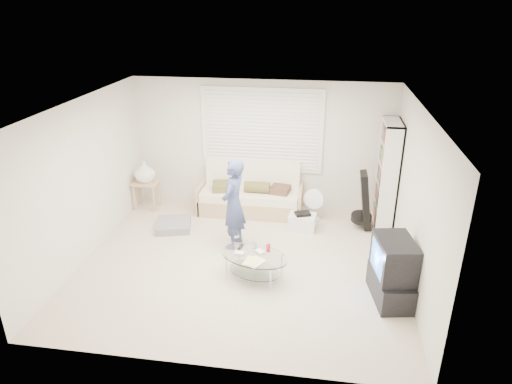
% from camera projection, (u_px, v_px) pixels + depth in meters
% --- Properties ---
extents(ground, '(5.00, 5.00, 0.00)m').
position_uv_depth(ground, '(242.00, 262.00, 7.26)').
color(ground, tan).
rests_on(ground, ground).
extents(room_shell, '(5.02, 4.52, 2.51)m').
position_uv_depth(room_shell, '(246.00, 155.00, 7.05)').
color(room_shell, silver).
rests_on(room_shell, ground).
extents(window_blinds, '(2.32, 0.08, 1.62)m').
position_uv_depth(window_blinds, '(262.00, 131.00, 8.65)').
color(window_blinds, silver).
rests_on(window_blinds, ground).
extents(futon_sofa, '(1.99, 0.80, 0.97)m').
position_uv_depth(futon_sofa, '(251.00, 196.00, 8.86)').
color(futon_sofa, tan).
rests_on(futon_sofa, ground).
extents(grey_floor_pillow, '(0.72, 0.72, 0.13)m').
position_uv_depth(grey_floor_pillow, '(174.00, 225.00, 8.29)').
color(grey_floor_pillow, slate).
rests_on(grey_floor_pillow, ground).
extents(side_table, '(0.50, 0.40, 0.98)m').
position_uv_depth(side_table, '(145.00, 174.00, 8.84)').
color(side_table, tan).
rests_on(side_table, ground).
extents(bookshelf, '(0.31, 0.82, 1.94)m').
position_uv_depth(bookshelf, '(387.00, 174.00, 8.14)').
color(bookshelf, white).
rests_on(bookshelf, ground).
extents(guitar_case, '(0.38, 0.39, 1.05)m').
position_uv_depth(guitar_case, '(364.00, 204.00, 8.16)').
color(guitar_case, black).
rests_on(guitar_case, ground).
extents(floor_fan, '(0.39, 0.26, 0.64)m').
position_uv_depth(floor_fan, '(313.00, 202.00, 8.49)').
color(floor_fan, white).
rests_on(floor_fan, ground).
extents(storage_bin, '(0.50, 0.38, 0.33)m').
position_uv_depth(storage_bin, '(302.00, 222.00, 8.23)').
color(storage_bin, white).
rests_on(storage_bin, ground).
extents(tv_unit, '(0.59, 0.91, 0.92)m').
position_uv_depth(tv_unit, '(392.00, 271.00, 6.22)').
color(tv_unit, black).
rests_on(tv_unit, ground).
extents(coffee_table, '(1.19, 0.95, 0.51)m').
position_uv_depth(coffee_table, '(254.00, 259.00, 6.74)').
color(coffee_table, silver).
rests_on(coffee_table, ground).
extents(standing_person, '(0.49, 0.63, 1.54)m').
position_uv_depth(standing_person, '(233.00, 204.00, 7.44)').
color(standing_person, '#365271').
rests_on(standing_person, ground).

